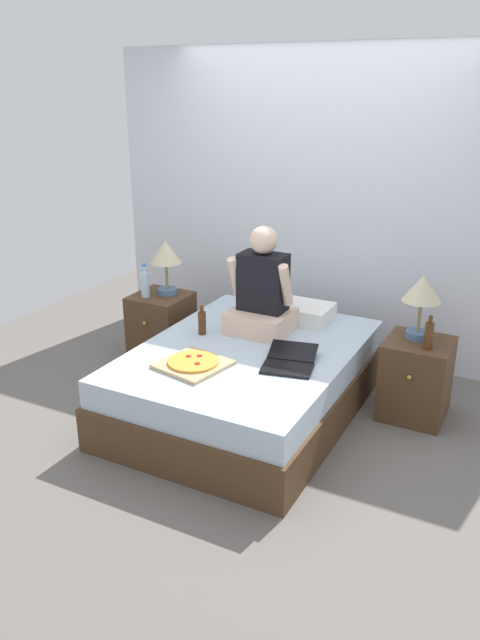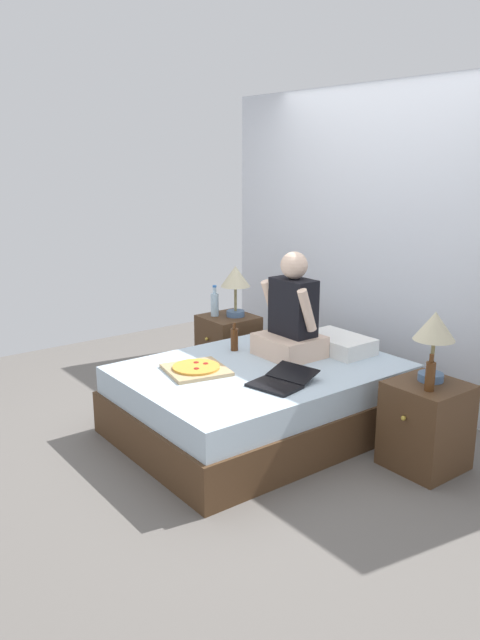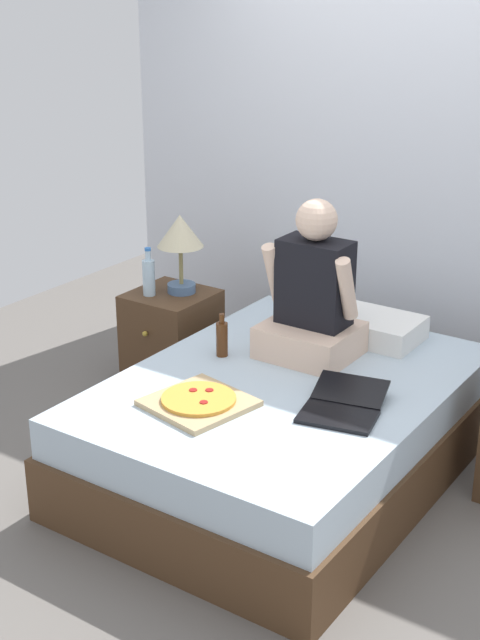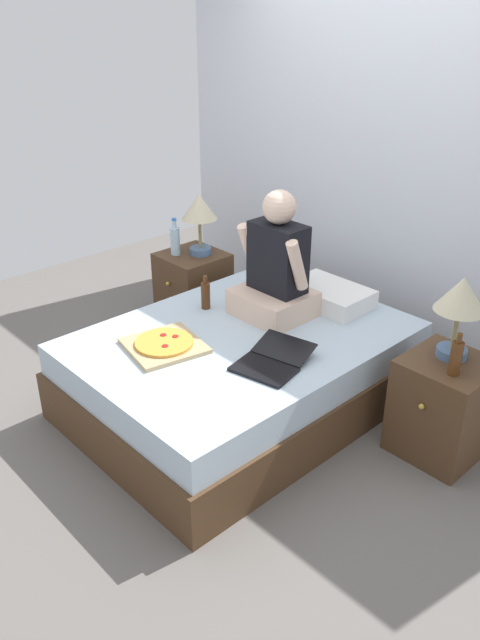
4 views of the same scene
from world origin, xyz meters
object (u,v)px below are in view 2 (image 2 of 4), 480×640
Objects in this scene: person_seated at (291,318)px; pizza_box at (196,369)px; beer_bottle at (430,376)px; laptop at (281,381)px; lamp_on_right_nightstand at (434,331)px; water_bottle at (215,304)px; nightstand_right at (426,425)px; lamp_on_left_nightstand at (235,280)px; nightstand_left at (228,347)px; beer_bottle_on_bed at (234,339)px; bed at (260,399)px.

pizza_box is (-0.12, -0.77, -0.27)m from person_seated.
beer_bottle is 1.20m from person_seated.
person_seated reaches higher than laptop.
person_seated is at bearing -169.19° from lamp_on_right_nightstand.
water_bottle is at bearing 160.52° from laptop.
water_bottle is 0.49× the size of nightstand_right.
lamp_on_left_nightstand is 0.95× the size of pizza_box.
beer_bottle_on_bed is at bearing -32.75° from nightstand_left.
nightstand_right reaches higher than pizza_box.
lamp_on_right_nightstand is 2.05× the size of beer_bottle_on_bed.
beer_bottle_on_bed is at bearing -163.99° from nightstand_right.
beer_bottle_on_bed is (-0.78, 0.20, 0.07)m from laptop.
person_seated is (-1.19, -0.06, 0.12)m from beer_bottle.
laptop reaches higher than pizza_box.
beer_bottle is at bearing 34.45° from laptop.
bed is 0.54m from beer_bottle_on_bed.
lamp_on_left_nightstand is at bearing 142.53° from beer_bottle_on_bed.
nightstand_right is (1.06, 0.49, 0.04)m from bed.
water_bottle is at bearing 139.21° from pizza_box.
bed is 2.49× the size of person_seated.
nightstand_right is 0.40m from beer_bottle.
water_bottle is at bearing 176.44° from person_seated.
person_seated reaches higher than beer_bottle_on_bed.
beer_bottle_on_bed is (0.74, -0.33, -0.09)m from water_bottle.
nightstand_left is at bearing 180.00° from nightstand_right.
lamp_on_right_nightstand is 1.55m from beer_bottle_on_bed.
lamp_on_left_nightstand is 1.35m from pizza_box.
nightstand_left is 2.23m from beer_bottle.
pizza_box is (0.97, -0.83, -0.16)m from water_bottle.
bed is 7.04× the size of water_bottle.
person_seated is (1.09, -0.07, 0.10)m from water_bottle.
nightstand_left is 1.20× the size of pizza_box.
nightstand_right is 2.45× the size of beer_bottle.
beer_bottle is 1.05× the size of beer_bottle_on_bed.
beer_bottle is at bearing -54.99° from nightstand_right.
lamp_on_left_nightstand reaches higher than laptop.
nightstand_left is 0.61m from lamp_on_left_nightstand.
bed is at bearing -24.86° from nightstand_left.
bed is 0.54m from pizza_box.
laptop is at bearing -25.86° from lamp_on_left_nightstand.
lamp_on_left_nightstand is at bearing 167.89° from person_seated.
nightstand_left is 0.84m from beer_bottle_on_bed.
bed is 4.32× the size of lamp_on_right_nightstand.
pizza_box is at bearing -151.14° from laptop.
person_seated reaches higher than nightstand_right.
beer_bottle is 1.55m from pizza_box.
nightstand_left is at bearing 156.43° from laptop.
nightstand_right is at bearing 0.00° from nightstand_left.
water_bottle is (-1.14, 0.40, 0.43)m from bed.
nightstand_right reaches higher than bed.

